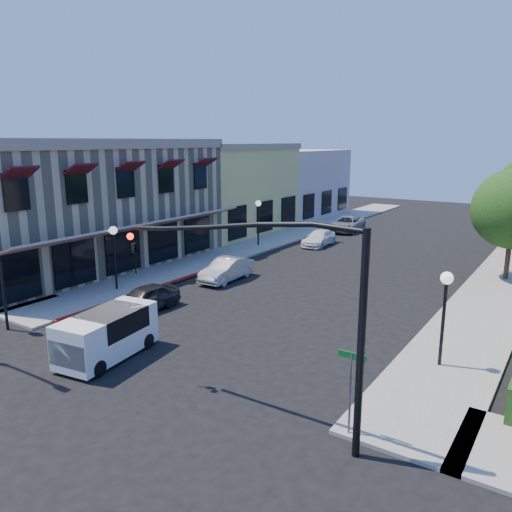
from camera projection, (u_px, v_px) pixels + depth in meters
The scene contains 18 objects.
ground at pixel (104, 395), 16.04m from camera, with size 120.00×120.00×0.00m, color black.
sidewalk_left at pixel (288, 236), 42.66m from camera, with size 3.50×50.00×0.12m, color gray.
curb_red_strip at pixel (138, 296), 26.25m from camera, with size 0.25×10.00×0.06m, color maroon.
corner_brick_building at pixel (76, 203), 32.39m from camera, with size 11.77×18.20×8.10m.
yellow_stucco_building at pixel (218, 188), 44.64m from camera, with size 10.00×12.00×7.60m, color #E9D669.
pink_stucco_building at pixel (285, 183), 54.45m from camera, with size 10.00×12.00×7.00m, color #CAA799.
signal_mast_arm at pixel (286, 291), 13.18m from camera, with size 8.01×0.39×6.00m.
secondary_signal at pixel (0, 279), 20.97m from camera, with size 0.28×0.42×3.32m.
street_name_sign at pixel (351, 380), 13.40m from camera, with size 0.80×0.06×2.50m.
lamppost_left_near at pixel (114, 242), 26.50m from camera, with size 0.44×0.44×3.57m.
lamppost_left_far at pixel (258, 211), 37.86m from camera, with size 0.44×0.44×3.57m.
lamppost_right_near at pixel (445, 295), 17.34m from camera, with size 0.44×0.44×3.57m.
lamppost_right_far at pixel (510, 229), 30.33m from camera, with size 0.44×0.44×3.57m.
white_van at pixel (106, 332), 18.54m from camera, with size 2.24×4.16×1.76m.
parked_car_a at pixel (145, 299), 23.75m from camera, with size 1.50×3.72×1.27m, color black.
parked_car_b at pixel (227, 270), 29.03m from camera, with size 1.38×3.96×1.31m, color #B8BCBE.
parked_car_c at pixel (319, 238), 38.79m from camera, with size 1.62×3.97×1.15m, color white.
parked_car_d at pixel (347, 224), 44.85m from camera, with size 2.23×4.84×1.35m, color #989B9D.
Camera 1 is at (12.17, -9.47, 7.97)m, focal length 35.00 mm.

